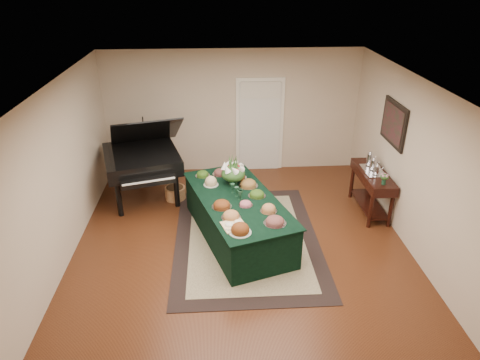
{
  "coord_description": "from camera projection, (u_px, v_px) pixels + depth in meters",
  "views": [
    {
      "loc": [
        -0.38,
        -5.96,
        4.2
      ],
      "look_at": [
        0.0,
        0.3,
        1.05
      ],
      "focal_mm": 32.0,
      "sensor_mm": 36.0,
      "label": 1
    }
  ],
  "objects": [
    {
      "name": "grand_piano",
      "position": [
        142.0,
        158.0,
        8.3
      ],
      "size": [
        1.74,
        1.93,
        1.71
      ],
      "color": "black",
      "rests_on": "ground"
    },
    {
      "name": "area_rug",
      "position": [
        247.0,
        238.0,
        7.34
      ],
      "size": [
        2.43,
        3.4,
        0.01
      ],
      "color": "black",
      "rests_on": "ground"
    },
    {
      "name": "wall_painting",
      "position": [
        394.0,
        123.0,
        7.42
      ],
      "size": [
        0.05,
        0.95,
        0.75
      ],
      "color": "black",
      "rests_on": "ground"
    },
    {
      "name": "pink_bouquet",
      "position": [
        384.0,
        177.0,
        7.33
      ],
      "size": [
        0.16,
        0.16,
        0.21
      ],
      "color": "#153522",
      "rests_on": "mahogany_sideboard"
    },
    {
      "name": "buffet_table",
      "position": [
        237.0,
        217.0,
        7.27
      ],
      "size": [
        1.92,
        2.79,
        0.75
      ],
      "color": "black",
      "rests_on": "ground"
    },
    {
      "name": "mahogany_sideboard",
      "position": [
        372.0,
        181.0,
        7.91
      ],
      "size": [
        0.45,
        1.33,
        0.82
      ],
      "color": "black",
      "rests_on": "ground"
    },
    {
      "name": "wicker_basket",
      "position": [
        175.0,
        193.0,
        8.56
      ],
      "size": [
        0.4,
        0.4,
        0.25
      ],
      "primitive_type": "cylinder",
      "color": "#AB7445",
      "rests_on": "ground"
    },
    {
      "name": "food_platters",
      "position": [
        238.0,
        195.0,
        7.11
      ],
      "size": [
        1.41,
        2.43,
        0.13
      ],
      "color": "silver",
      "rests_on": "buffet_table"
    },
    {
      "name": "tea_service",
      "position": [
        373.0,
        164.0,
        7.84
      ],
      "size": [
        0.34,
        0.58,
        0.3
      ],
      "color": "silver",
      "rests_on": "mahogany_sideboard"
    },
    {
      "name": "kitchen_doorway",
      "position": [
        260.0,
        126.0,
        9.45
      ],
      "size": [
        1.05,
        0.07,
        2.1
      ],
      "color": "white",
      "rests_on": "ground"
    },
    {
      "name": "green_goblets",
      "position": [
        237.0,
        192.0,
        7.09
      ],
      "size": [
        0.2,
        0.32,
        0.18
      ],
      "color": "#153522",
      "rests_on": "buffet_table"
    },
    {
      "name": "floral_centerpiece",
      "position": [
        233.0,
        171.0,
        7.45
      ],
      "size": [
        0.43,
        0.43,
        0.43
      ],
      "color": "#153522",
      "rests_on": "buffet_table"
    },
    {
      "name": "cutting_board",
      "position": [
        234.0,
        224.0,
        6.32
      ],
      "size": [
        0.42,
        0.42,
        0.1
      ],
      "color": "tan",
      "rests_on": "buffet_table"
    },
    {
      "name": "ground",
      "position": [
        241.0,
        243.0,
        7.22
      ],
      "size": [
        6.0,
        6.0,
        0.0
      ],
      "primitive_type": "plane",
      "color": "black",
      "rests_on": "ground"
    }
  ]
}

